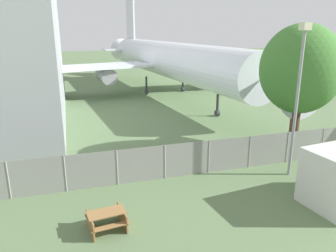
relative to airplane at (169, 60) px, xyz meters
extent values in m
cylinder|color=gray|center=(-14.75, -22.37, -3.23)|extent=(0.07, 0.07, 1.91)
cylinder|color=gray|center=(-12.20, -22.37, -3.23)|extent=(0.07, 0.07, 1.91)
cylinder|color=gray|center=(-9.66, -22.37, -3.23)|extent=(0.07, 0.07, 1.91)
cylinder|color=gray|center=(-7.11, -22.37, -3.23)|extent=(0.07, 0.07, 1.91)
cylinder|color=gray|center=(-4.56, -22.37, -3.23)|extent=(0.07, 0.07, 1.91)
cylinder|color=gray|center=(-2.02, -22.37, -3.23)|extent=(0.07, 0.07, 1.91)
cylinder|color=gray|center=(0.53, -22.37, -3.23)|extent=(0.07, 0.07, 1.91)
cylinder|color=gray|center=(3.07, -22.37, -3.23)|extent=(0.07, 0.07, 1.91)
cube|color=gray|center=(-4.56, -22.37, -3.23)|extent=(56.00, 0.01, 1.91)
cylinder|color=white|center=(0.05, -0.44, 0.05)|extent=(7.70, 33.51, 4.12)
cone|color=white|center=(2.08, -19.02, 0.05)|extent=(4.54, 4.54, 4.12)
cone|color=white|center=(-2.04, 18.64, 0.05)|extent=(4.24, 5.52, 3.71)
cube|color=white|center=(9.35, 2.25, -0.57)|extent=(15.10, 5.12, 0.30)
cylinder|color=#939399|center=(7.08, 2.37, -1.64)|extent=(2.24, 3.88, 1.85)
cube|color=white|center=(-9.62, 0.17, -0.57)|extent=(15.65, 8.19, 0.30)
cylinder|color=#939399|center=(-7.43, 0.79, -1.64)|extent=(2.24, 3.88, 1.85)
cube|color=white|center=(-1.65, 15.06, 5.20)|extent=(0.64, 3.71, 6.18)
cube|color=white|center=(-1.62, 14.86, 0.46)|extent=(9.36, 4.26, 0.20)
cylinder|color=#2D2D33|center=(1.22, -11.19, -3.09)|extent=(0.24, 0.24, 2.17)
cylinder|color=#2D2D33|center=(1.22, -11.19, -3.90)|extent=(0.36, 0.59, 0.56)
cylinder|color=#2D2D33|center=(2.32, 1.48, -3.09)|extent=(0.24, 0.24, 2.17)
cylinder|color=#2D2D33|center=(2.32, 1.48, -3.90)|extent=(0.36, 0.59, 0.56)
cylinder|color=#2D2D33|center=(-2.59, 0.94, -3.09)|extent=(0.24, 0.24, 2.17)
cylinder|color=#2D2D33|center=(-2.59, 0.94, -3.90)|extent=(0.36, 0.59, 0.56)
cube|color=olive|center=(-10.66, -26.16, -3.44)|extent=(1.59, 0.94, 0.04)
cube|color=olive|center=(-10.73, -25.60, -3.74)|extent=(1.52, 0.47, 0.04)
cube|color=olive|center=(-10.59, -26.72, -3.74)|extent=(1.52, 0.47, 0.04)
cube|color=olive|center=(-10.02, -26.08, -3.81)|extent=(0.24, 1.40, 0.74)
cube|color=olive|center=(-11.31, -26.24, -3.81)|extent=(0.24, 1.40, 0.74)
cylinder|color=#4C3823|center=(1.90, -21.08, -2.52)|extent=(0.59, 0.59, 3.32)
ellipsoid|color=#427A33|center=(1.90, -21.08, 1.23)|extent=(4.93, 4.93, 5.43)
cylinder|color=#99999E|center=(-0.40, -23.90, -0.33)|extent=(0.16, 0.16, 7.69)
cube|color=beige|center=(-0.40, -23.90, 3.69)|extent=(0.44, 0.44, 0.36)
camera|label=1|loc=(-11.66, -37.88, 3.59)|focal=35.00mm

